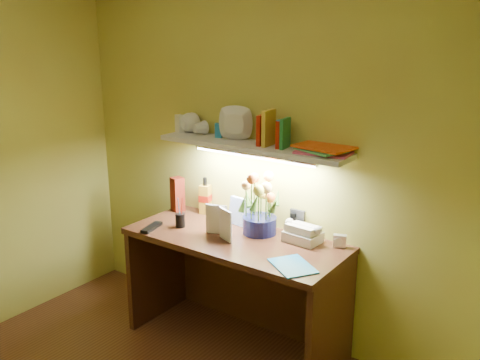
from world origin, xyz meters
name	(u,v)px	position (x,y,z in m)	size (l,w,h in m)	color
desk	(235,292)	(0.00, 1.20, 0.38)	(1.40, 0.60, 0.75)	#39180F
flower_bouquet	(260,205)	(0.08, 1.35, 0.94)	(0.24, 0.24, 0.38)	#10133E
telephone	(303,232)	(0.38, 1.38, 0.81)	(0.21, 0.16, 0.13)	beige
desk_clock	(340,241)	(0.60, 1.44, 0.79)	(0.08, 0.04, 0.08)	silver
whisky_bottle	(205,196)	(-0.43, 1.45, 0.88)	(0.07, 0.07, 0.26)	#B9861E
whisky_box	(178,194)	(-0.63, 1.38, 0.87)	(0.08, 0.08, 0.24)	#5F180B
pen_cup	(180,216)	(-0.40, 1.14, 0.83)	(0.06, 0.06, 0.15)	black
art_card	(241,212)	(-0.09, 1.40, 0.84)	(0.18, 0.04, 0.18)	white
tv_remote	(152,227)	(-0.53, 1.01, 0.76)	(0.05, 0.19, 0.02)	black
blue_folder	(293,266)	(0.51, 1.04, 0.75)	(0.26, 0.19, 0.01)	#2489CD
desk_book_a	(206,218)	(-0.20, 1.16, 0.85)	(0.14, 0.02, 0.19)	silver
desk_book_b	(220,221)	(-0.09, 1.16, 0.85)	(0.14, 0.02, 0.20)	silver
wall_shelf	(249,140)	(-0.02, 1.38, 1.33)	(1.31, 0.33, 0.25)	silver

